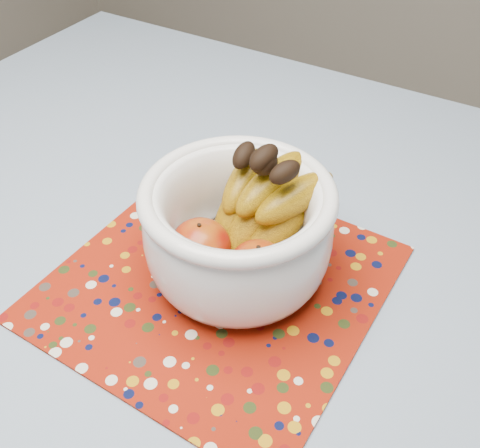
{
  "coord_description": "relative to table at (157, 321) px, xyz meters",
  "views": [
    {
      "loc": [
        0.35,
        -0.36,
        1.3
      ],
      "look_at": [
        0.09,
        0.07,
        0.85
      ],
      "focal_mm": 42.0,
      "sensor_mm": 36.0,
      "label": 1
    }
  ],
  "objects": [
    {
      "name": "fruit_bowl",
      "position": [
        0.1,
        0.07,
        0.17
      ],
      "size": [
        0.24,
        0.24,
        0.18
      ],
      "color": "white",
      "rests_on": "placemat"
    },
    {
      "name": "placemat",
      "position": [
        0.08,
        0.04,
        0.09
      ],
      "size": [
        0.4,
        0.4,
        0.0
      ],
      "primitive_type": "cube",
      "rotation": [
        0.0,
        0.0,
        -0.02
      ],
      "color": "maroon",
      "rests_on": "tablecloth"
    },
    {
      "name": "tablecloth",
      "position": [
        0.0,
        0.0,
        0.08
      ],
      "size": [
        1.32,
        1.32,
        0.01
      ],
      "primitive_type": "cube",
      "color": "slate",
      "rests_on": "table"
    },
    {
      "name": "table",
      "position": [
        0.0,
        0.0,
        0.0
      ],
      "size": [
        1.2,
        1.2,
        0.75
      ],
      "color": "brown",
      "rests_on": "ground"
    }
  ]
}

